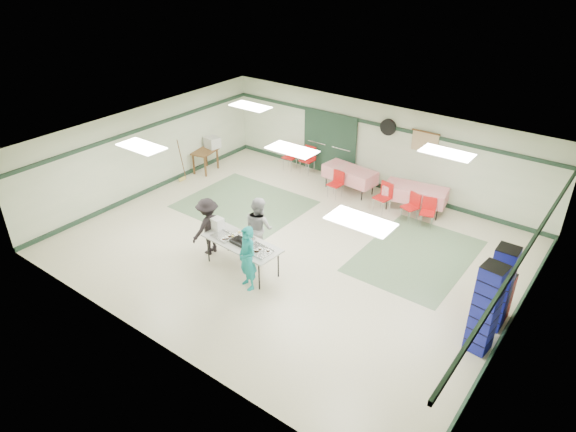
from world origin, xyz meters
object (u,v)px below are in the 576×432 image
Objects in this scene: chair_loose_a at (309,157)px; chair_loose_b at (291,154)px; printer_table at (205,154)px; chair_c at (428,209)px; volunteer_dark at (208,226)px; dining_table_b at (350,174)px; crate_stack_blue_a at (499,288)px; chair_d at (337,181)px; chair_a at (412,204)px; volunteer_grey at (259,227)px; crate_stack_blue_b at (485,309)px; volunteer_teal at (248,258)px; chair_b at (384,194)px; office_printer at (212,142)px; dining_table_a at (415,193)px; crate_stack_red at (500,296)px; serving_table at (242,244)px; broom at (182,159)px.

chair_loose_b is (-0.65, -0.11, -0.02)m from chair_loose_a.
chair_c is at bearing -3.05° from printer_table.
volunteer_dark is 1.83× the size of chair_c.
dining_table_b is 6.74m from crate_stack_blue_a.
chair_a is at bearing 4.20° from chair_d.
chair_c is 0.90× the size of chair_loose_a.
volunteer_grey is 5.62m from crate_stack_blue_a.
volunteer_dark is 0.77× the size of crate_stack_blue_b.
volunteer_teal is 0.82× the size of crate_stack_blue_a.
crate_stack_blue_a is (8.11, -3.96, 0.41)m from chair_loose_b.
crate_stack_blue_b is at bearing -33.39° from chair_loose_a.
dining_table_b is at bearing 170.52° from chair_b.
dining_table_a is at bearing 19.46° from office_printer.
crate_stack_red is at bearing -153.53° from volunteer_grey.
dining_table_b is 4.84m from office_printer.
chair_c reaches higher than printer_table.
serving_table is at bearing -160.89° from crate_stack_red.
crate_stack_blue_b is at bearing -14.65° from broom.
chair_b is (-0.87, 0.01, 0.04)m from chair_a.
broom is (-10.38, 0.74, 0.20)m from crate_stack_red.
crate_stack_blue_a is 10.44m from broom.
chair_loose_a reaches higher than dining_table_a.
chair_loose_a is 0.66m from chair_loose_b.
dining_table_b is (-2.20, 0.00, -0.00)m from dining_table_a.
chair_loose_b is (-2.64, 5.53, -0.18)m from serving_table.
chair_loose_b is 9.44m from crate_stack_blue_b.
volunteer_dark is at bearing -179.24° from serving_table.
volunteer_dark is 6.67m from crate_stack_blue_b.
chair_d is (-0.28, 4.67, -0.21)m from serving_table.
chair_loose_a is (-1.82, 0.39, -0.01)m from dining_table_b.
serving_table is 1.31× the size of volunteer_teal.
volunteer_dark is (-1.08, -0.67, -0.05)m from volunteer_grey.
office_printer is at bearing -179.31° from dining_table_a.
crate_stack_blue_b is at bearing 11.53° from serving_table.
broom is (-6.24, -2.04, 0.19)m from chair_b.
office_printer reaches higher than dining_table_b.
chair_loose_a is 8.51m from crate_stack_blue_a.
volunteer_dark reaches higher than crate_stack_red.
chair_loose_b reaches higher than serving_table.
dining_table_a is at bearing 50.10° from chair_b.
dining_table_a is (2.03, 5.24, -0.15)m from serving_table.
chair_a is at bearing 147.25° from volunteer_dark.
printer_table is at bearing -16.57° from volunteer_grey.
crate_stack_red is 10.44m from printer_table.
chair_c is 4.86m from crate_stack_blue_b.
chair_loose_a reaches higher than chair_b.
serving_table is at bearing -81.93° from dining_table_b.
volunteer_grey reaches higher than dining_table_a.
chair_a reaches higher than serving_table.
broom is at bearing -105.81° from printer_table.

